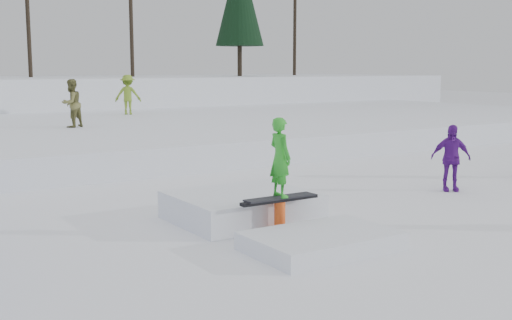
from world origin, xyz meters
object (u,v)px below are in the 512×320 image
walker_ygreen (128,95)px  spectator_purple (451,158)px  jib_rail_feature (262,212)px  walker_olive (72,103)px

walker_ygreen → spectator_purple: walker_ygreen is taller
jib_rail_feature → walker_ygreen: bearing=75.6°
walker_olive → walker_ygreen: (4.18, 5.05, 0.04)m
walker_olive → jib_rail_feature: (-0.59, -13.54, -1.38)m
walker_olive → spectator_purple: (5.25, -12.99, -0.87)m
jib_rail_feature → walker_olive: bearing=87.5°
walker_olive → walker_ygreen: walker_ygreen is taller
jib_rail_feature → spectator_purple: bearing=5.4°
walker_ygreen → jib_rail_feature: size_ratio=0.42×
walker_olive → jib_rail_feature: size_ratio=0.40×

